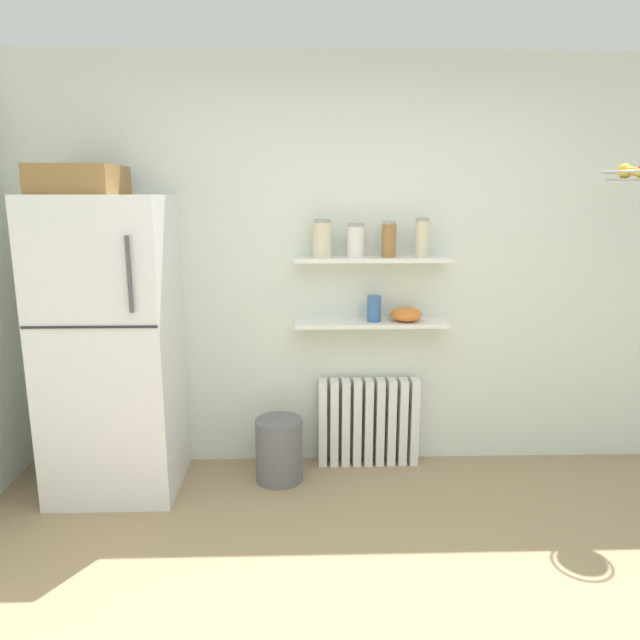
{
  "coord_description": "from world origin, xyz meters",
  "views": [
    {
      "loc": [
        -0.38,
        -1.68,
        1.76
      ],
      "look_at": [
        -0.28,
        1.6,
        1.05
      ],
      "focal_mm": 32.69,
      "sensor_mm": 36.0,
      "label": 1
    }
  ],
  "objects_px": {
    "storage_jar_3": "(422,238)",
    "shelf_bowl": "(406,314)",
    "refrigerator": "(111,341)",
    "hanging_fruit_basket": "(632,173)",
    "storage_jar_0": "(322,239)",
    "radiator": "(368,422)",
    "trash_bin": "(279,450)",
    "storage_jar_2": "(389,239)",
    "vase": "(374,309)",
    "storage_jar_1": "(356,240)"
  },
  "relations": [
    {
      "from": "storage_jar_3",
      "to": "shelf_bowl",
      "type": "height_order",
      "value": "storage_jar_3"
    },
    {
      "from": "refrigerator",
      "to": "hanging_fruit_basket",
      "type": "relative_size",
      "value": 6.62
    },
    {
      "from": "storage_jar_0",
      "to": "storage_jar_3",
      "type": "relative_size",
      "value": 0.97
    },
    {
      "from": "radiator",
      "to": "trash_bin",
      "type": "xyz_separation_m",
      "value": [
        -0.58,
        -0.21,
        -0.09
      ]
    },
    {
      "from": "refrigerator",
      "to": "storage_jar_2",
      "type": "bearing_deg",
      "value": 7.56
    },
    {
      "from": "storage_jar_2",
      "to": "radiator",
      "type": "bearing_deg",
      "value": 163.59
    },
    {
      "from": "trash_bin",
      "to": "storage_jar_3",
      "type": "bearing_deg",
      "value": 11.74
    },
    {
      "from": "vase",
      "to": "trash_bin",
      "type": "xyz_separation_m",
      "value": [
        -0.6,
        -0.18,
        -0.86
      ]
    },
    {
      "from": "refrigerator",
      "to": "vase",
      "type": "xyz_separation_m",
      "value": [
        1.57,
        0.22,
        0.14
      ]
    },
    {
      "from": "refrigerator",
      "to": "radiator",
      "type": "distance_m",
      "value": 1.69
    },
    {
      "from": "storage_jar_1",
      "to": "shelf_bowl",
      "type": "height_order",
      "value": "storage_jar_1"
    },
    {
      "from": "radiator",
      "to": "shelf_bowl",
      "type": "bearing_deg",
      "value": -7.64
    },
    {
      "from": "storage_jar_3",
      "to": "refrigerator",
      "type": "bearing_deg",
      "value": -173.26
    },
    {
      "from": "hanging_fruit_basket",
      "to": "vase",
      "type": "bearing_deg",
      "value": 167.75
    },
    {
      "from": "storage_jar_1",
      "to": "storage_jar_0",
      "type": "bearing_deg",
      "value": 180.0
    },
    {
      "from": "storage_jar_0",
      "to": "trash_bin",
      "type": "height_order",
      "value": "storage_jar_0"
    },
    {
      "from": "storage_jar_0",
      "to": "shelf_bowl",
      "type": "relative_size",
      "value": 1.17
    },
    {
      "from": "storage_jar_3",
      "to": "hanging_fruit_basket",
      "type": "distance_m",
      "value": 1.19
    },
    {
      "from": "trash_bin",
      "to": "refrigerator",
      "type": "bearing_deg",
      "value": -177.91
    },
    {
      "from": "storage_jar_2",
      "to": "hanging_fruit_basket",
      "type": "xyz_separation_m",
      "value": [
        1.3,
        -0.3,
        0.38
      ]
    },
    {
      "from": "shelf_bowl",
      "to": "storage_jar_2",
      "type": "bearing_deg",
      "value": 180.0
    },
    {
      "from": "storage_jar_3",
      "to": "trash_bin",
      "type": "bearing_deg",
      "value": -168.26
    },
    {
      "from": "radiator",
      "to": "storage_jar_1",
      "type": "distance_m",
      "value": 1.2
    },
    {
      "from": "vase",
      "to": "trash_bin",
      "type": "distance_m",
      "value": 1.06
    },
    {
      "from": "radiator",
      "to": "storage_jar_0",
      "type": "bearing_deg",
      "value": -174.39
    },
    {
      "from": "hanging_fruit_basket",
      "to": "storage_jar_1",
      "type": "bearing_deg",
      "value": 168.71
    },
    {
      "from": "refrigerator",
      "to": "hanging_fruit_basket",
      "type": "height_order",
      "value": "hanging_fruit_basket"
    },
    {
      "from": "refrigerator",
      "to": "storage_jar_1",
      "type": "height_order",
      "value": "refrigerator"
    },
    {
      "from": "storage_jar_0",
      "to": "shelf_bowl",
      "type": "xyz_separation_m",
      "value": [
        0.53,
        0.0,
        -0.47
      ]
    },
    {
      "from": "storage_jar_0",
      "to": "storage_jar_2",
      "type": "distance_m",
      "value": 0.41
    },
    {
      "from": "refrigerator",
      "to": "storage_jar_1",
      "type": "distance_m",
      "value": 1.57
    },
    {
      "from": "storage_jar_0",
      "to": "storage_jar_2",
      "type": "height_order",
      "value": "storage_jar_0"
    },
    {
      "from": "refrigerator",
      "to": "hanging_fruit_basket",
      "type": "distance_m",
      "value": 3.11
    },
    {
      "from": "shelf_bowl",
      "to": "trash_bin",
      "type": "distance_m",
      "value": 1.16
    },
    {
      "from": "radiator",
      "to": "storage_jar_1",
      "type": "height_order",
      "value": "storage_jar_1"
    },
    {
      "from": "storage_jar_2",
      "to": "hanging_fruit_basket",
      "type": "relative_size",
      "value": 0.76
    },
    {
      "from": "storage_jar_2",
      "to": "vase",
      "type": "bearing_deg",
      "value": -180.0
    },
    {
      "from": "refrigerator",
      "to": "radiator",
      "type": "xyz_separation_m",
      "value": [
        1.55,
        0.25,
        -0.62
      ]
    },
    {
      "from": "storage_jar_2",
      "to": "shelf_bowl",
      "type": "bearing_deg",
      "value": -0.0
    },
    {
      "from": "storage_jar_0",
      "to": "vase",
      "type": "xyz_separation_m",
      "value": [
        0.32,
        0.0,
        -0.44
      ]
    },
    {
      "from": "storage_jar_0",
      "to": "hanging_fruit_basket",
      "type": "height_order",
      "value": "hanging_fruit_basket"
    },
    {
      "from": "hanging_fruit_basket",
      "to": "refrigerator",
      "type": "bearing_deg",
      "value": 178.45
    },
    {
      "from": "radiator",
      "to": "trash_bin",
      "type": "bearing_deg",
      "value": -159.75
    },
    {
      "from": "vase",
      "to": "hanging_fruit_basket",
      "type": "height_order",
      "value": "hanging_fruit_basket"
    },
    {
      "from": "storage_jar_3",
      "to": "hanging_fruit_basket",
      "type": "relative_size",
      "value": 0.82
    },
    {
      "from": "storage_jar_1",
      "to": "storage_jar_3",
      "type": "xyz_separation_m",
      "value": [
        0.41,
        -0.0,
        0.02
      ]
    },
    {
      "from": "storage_jar_1",
      "to": "vase",
      "type": "bearing_deg",
      "value": 0.0
    },
    {
      "from": "storage_jar_3",
      "to": "vase",
      "type": "height_order",
      "value": "storage_jar_3"
    },
    {
      "from": "vase",
      "to": "hanging_fruit_basket",
      "type": "distance_m",
      "value": 1.63
    },
    {
      "from": "radiator",
      "to": "hanging_fruit_basket",
      "type": "distance_m",
      "value": 2.14
    }
  ]
}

